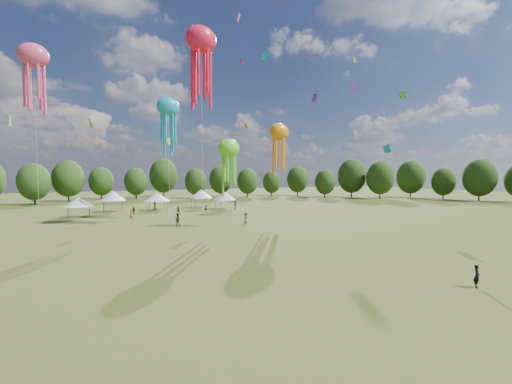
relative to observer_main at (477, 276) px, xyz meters
name	(u,v)px	position (x,y,z in m)	size (l,w,h in m)	color
ground	(384,295)	(-6.87, 1.87, -0.79)	(300.00, 300.00, 0.00)	#384416
observer_main	(477,276)	(0.00, 0.00, 0.00)	(0.58, 0.38, 1.59)	black
spectator_near	(178,220)	(-12.31, 35.73, 0.16)	(0.92, 0.72, 1.90)	gray
spectators_far	(192,209)	(-5.87, 50.59, 0.04)	(23.87, 27.05, 1.85)	gray
festival_tents	(159,197)	(-11.18, 57.63, 2.29)	(33.52, 11.64, 4.37)	#47474C
show_kites	(187,100)	(-10.03, 38.36, 18.85)	(41.91, 15.57, 30.07)	#1699BF
small_kites	(192,42)	(-7.32, 44.74, 30.71)	(72.39, 62.43, 44.49)	#1699BF
treeline	(156,180)	(-10.73, 64.38, 5.75)	(201.57, 95.24, 13.43)	#38281C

